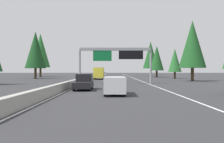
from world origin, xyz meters
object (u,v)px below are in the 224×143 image
conifer_right_far (157,58)px  conifer_right_near (192,44)px  box_truck_near_center (99,73)px  conifer_right_distant (151,55)px  conifer_right_mid (175,60)px  pickup_far_right (84,82)px  sedan_mid_right (104,74)px  conifer_left_far (40,50)px  sedan_mid_left (102,75)px  minivan_distant_a (115,85)px  conifer_left_mid (35,50)px  sign_gantry_overhead (116,55)px

conifer_right_far → conifer_right_near: bearing=-174.3°
box_truck_near_center → conifer_right_distant: 42.42m
box_truck_near_center → conifer_right_mid: bearing=-74.4°
pickup_far_right → conifer_right_mid: (40.57, -20.69, 4.11)m
sedan_mid_right → conifer_right_far: (-27.06, -17.79, 5.47)m
conifer_left_far → sedan_mid_right: bearing=-49.4°
sedan_mid_left → conifer_right_mid: bearing=-129.3°
minivan_distant_a → pickup_far_right: (6.49, 3.62, -0.04)m
minivan_distant_a → conifer_right_near: 35.40m
minivan_distant_a → box_truck_near_center: 41.48m
conifer_right_far → box_truck_near_center: bearing=133.9°
sedan_mid_right → conifer_left_mid: (-38.60, 17.45, 7.19)m
conifer_right_far → conifer_left_mid: size_ratio=0.78×
conifer_right_near → conifer_left_mid: 41.33m
conifer_right_near → conifer_right_distant: 48.45m
minivan_distant_a → conifer_right_distant: size_ratio=0.36×
sedan_mid_left → conifer_right_near: size_ratio=0.34×
minivan_distant_a → conifer_left_mid: 51.72m
sign_gantry_overhead → sedan_mid_left: bearing=5.6°
conifer_left_far → conifer_right_mid: bearing=-114.8°
box_truck_near_center → conifer_right_near: size_ratio=0.66×
sedan_mid_right → conifer_right_near: 58.99m
conifer_right_mid → conifer_left_mid: size_ratio=0.64×
conifer_right_near → conifer_right_mid: bearing=-1.1°
conifer_right_far → conifer_right_distant: conifer_right_distant is taller
minivan_distant_a → conifer_right_distant: (78.83, -15.08, 7.39)m
conifer_right_mid → conifer_left_mid: 38.42m
minivan_distant_a → pickup_far_right: pickup_far_right is taller
conifer_right_near → conifer_right_far: conifer_right_near is taller
sign_gantry_overhead → conifer_right_distant: size_ratio=0.92×
conifer_right_far → conifer_left_mid: bearing=108.1°
box_truck_near_center → sedan_mid_right: bearing=0.3°
sign_gantry_overhead → conifer_right_mid: bearing=-31.9°
box_truck_near_center → sedan_mid_left: 22.85m
box_truck_near_center → conifer_right_mid: conifer_right_mid is taller
conifer_right_distant → sedan_mid_left: bearing=127.9°
sign_gantry_overhead → minivan_distant_a: (-20.40, 0.48, -3.99)m
box_truck_near_center → pickup_far_right: bearing=179.9°
box_truck_near_center → conifer_left_far: conifer_left_far is taller
sign_gantry_overhead → pickup_far_right: size_ratio=2.26×
sedan_mid_left → conifer_right_far: (-5.97, -17.77, 5.47)m
sedan_mid_right → conifer_right_distant: size_ratio=0.32×
minivan_distant_a → conifer_left_mid: conifer_left_mid is taller
conifer_right_near → conifer_right_far: (27.77, 2.78, -1.65)m
conifer_left_far → conifer_right_near: bearing=-130.7°
pickup_far_right → conifer_left_mid: 44.40m
conifer_left_mid → pickup_far_right: bearing=-156.3°
sign_gantry_overhead → conifer_left_far: 53.21m
conifer_right_mid → sedan_mid_right: bearing=28.7°
conifer_left_mid → conifer_left_far: size_ratio=0.85×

